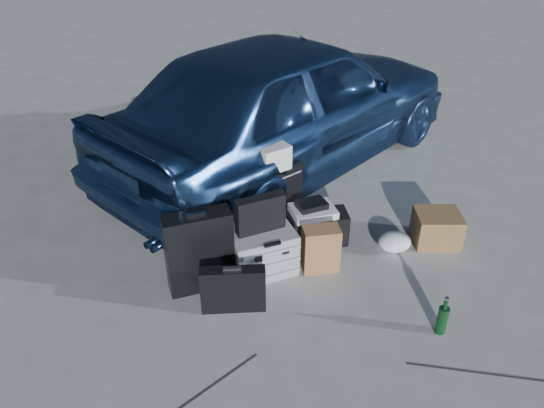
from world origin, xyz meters
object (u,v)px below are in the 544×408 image
at_px(suitcase_left, 199,252).
at_px(car, 288,101).
at_px(cardboard_box, 437,228).
at_px(briefcase, 233,290).
at_px(suitcase_right, 273,199).
at_px(duffel_bag, 314,228).
at_px(pelican_case, 261,249).
at_px(green_bottle, 443,316).

bearing_deg(suitcase_left, car, 51.28).
bearing_deg(cardboard_box, briefcase, -178.69).
height_order(briefcase, cardboard_box, briefcase).
distance_m(suitcase_right, duffel_bag, 0.46).
distance_m(pelican_case, briefcase, 0.55).
bearing_deg(suitcase_left, briefcase, -64.57).
distance_m(car, suitcase_left, 2.32).
bearing_deg(green_bottle, briefcase, 145.56).
distance_m(pelican_case, suitcase_left, 0.55).
xyz_separation_m(suitcase_right, duffel_bag, (0.24, -0.36, -0.18)).
bearing_deg(green_bottle, cardboard_box, 51.98).
xyz_separation_m(pelican_case, suitcase_right, (0.36, 0.50, 0.13)).
distance_m(pelican_case, suitcase_right, 0.63).
bearing_deg(car, green_bottle, 154.22).
bearing_deg(green_bottle, pelican_case, 125.08).
distance_m(suitcase_left, cardboard_box, 2.17).
relative_size(duffel_bag, cardboard_box, 1.51).
xyz_separation_m(duffel_bag, cardboard_box, (1.01, -0.48, -0.00)).
distance_m(cardboard_box, green_bottle, 1.17).
relative_size(briefcase, cardboard_box, 1.24).
bearing_deg(suitcase_left, green_bottle, -35.80).
distance_m(pelican_case, cardboard_box, 1.64).
bearing_deg(briefcase, car, 75.51).
bearing_deg(briefcase, green_bottle, -12.77).
height_order(suitcase_left, cardboard_box, suitcase_left).
relative_size(briefcase, duffel_bag, 0.82).
distance_m(car, duffel_bag, 1.67).
xyz_separation_m(suitcase_left, green_bottle, (1.41, -1.25, -0.19)).
bearing_deg(briefcase, duffel_bag, 49.40).
height_order(car, duffel_bag, car).
bearing_deg(suitcase_left, pelican_case, 6.39).
distance_m(duffel_bag, cardboard_box, 1.12).
height_order(duffel_bag, cardboard_box, duffel_bag).
relative_size(car, briefcase, 9.20).
relative_size(car, green_bottle, 14.46).
height_order(briefcase, suitcase_left, suitcase_left).
xyz_separation_m(car, green_bottle, (-0.18, -2.88, -0.62)).
bearing_deg(suitcase_right, cardboard_box, -48.24).
height_order(suitcase_left, suitcase_right, suitcase_left).
distance_m(suitcase_left, duffel_bag, 1.15).
bearing_deg(green_bottle, car, 86.36).
bearing_deg(pelican_case, duffel_bag, 17.60).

